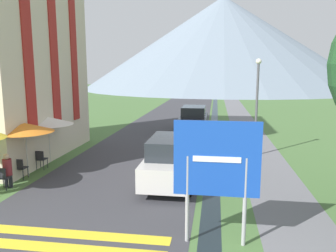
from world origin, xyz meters
TOP-DOWN VIEW (x-y plane):
  - ground_plane at (0.00, 20.00)m, footprint 160.00×160.00m
  - road at (-2.50, 30.00)m, footprint 6.40×60.00m
  - footpath at (3.60, 30.00)m, footprint 2.20×60.00m
  - drainage_channel at (1.20, 30.00)m, footprint 0.60×60.00m
  - crosswalk_marking at (-2.50, 3.92)m, footprint 5.44×1.84m
  - mountain_distant at (2.60, 81.49)m, footprint 68.29×68.29m
  - road_sign at (1.32, 4.70)m, footprint 2.10×0.11m
  - parked_car_near at (-0.40, 9.11)m, footprint 1.83×4.51m
  - parked_car_far at (-0.27, 20.22)m, footprint 1.99×4.36m
  - cafe_chair_far_right at (-6.29, 9.95)m, footprint 0.40×0.40m
  - cafe_chair_near_right at (-6.33, 7.38)m, footprint 0.40×0.40m
  - cafe_chair_middle at (-6.41, 8.58)m, footprint 0.40×0.40m
  - cafe_umbrella_middle_orange at (-6.34, 9.00)m, footprint 2.28×2.28m
  - cafe_umbrella_rear_white at (-6.48, 11.09)m, footprint 2.33×2.33m
  - person_seated_far at (-6.32, 7.68)m, footprint 0.32×0.32m
  - person_seated_near at (-6.80, 9.77)m, footprint 0.32×0.32m
  - streetlamp at (3.30, 13.76)m, footprint 0.28×0.28m

SIDE VIEW (x-z plane):
  - ground_plane at x=0.00m, z-range 0.00..0.00m
  - drainage_channel at x=1.20m, z-range 0.00..0.00m
  - road at x=-2.50m, z-range 0.00..0.01m
  - footpath at x=3.60m, z-range 0.00..0.01m
  - crosswalk_marking at x=-2.50m, z-range 0.00..0.01m
  - cafe_chair_far_right at x=-6.29m, z-range 0.09..0.94m
  - cafe_chair_near_right at x=-6.33m, z-range 0.09..0.94m
  - cafe_chair_middle at x=-6.41m, z-range 0.09..0.94m
  - person_seated_near at x=-6.80m, z-range 0.07..1.29m
  - person_seated_far at x=-6.32m, z-range 0.07..1.35m
  - parked_car_near at x=-0.40m, z-range 0.00..1.82m
  - parked_car_far at x=-0.27m, z-range 0.00..1.82m
  - road_sign at x=1.32m, z-range 0.43..3.56m
  - cafe_umbrella_rear_white at x=-6.48m, z-range 0.91..3.09m
  - cafe_umbrella_middle_orange at x=-6.34m, z-range 0.92..3.15m
  - streetlamp at x=3.30m, z-range 0.47..5.37m
  - mountain_distant at x=2.60m, z-range 0.00..22.26m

